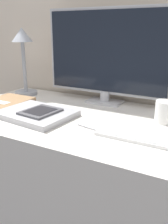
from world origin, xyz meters
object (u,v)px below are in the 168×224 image
notebook (5,102)px  pen (91,128)px  desk_lamp (23,51)px  laptop (36,114)px  coffee_mug (166,112)px  ereader (40,111)px  keyboard (144,137)px  monitor (106,55)px

notebook → pen: bearing=-9.5°
pen → desk_lamp: bearing=152.9°
laptop → coffee_mug: 0.55m
laptop → notebook: laptop is taller
laptop → coffee_mug: (0.52, 0.20, 0.03)m
laptop → ereader: bearing=-10.7°
notebook → pen: notebook is taller
desk_lamp → coffee_mug: (0.82, -0.08, -0.20)m
notebook → coffee_mug: (0.78, 0.12, 0.03)m
keyboard → coffee_mug: size_ratio=2.77×
laptop → pen: (0.28, -0.02, -0.01)m
coffee_mug → keyboard: bearing=-99.2°
desk_lamp → coffee_mug: size_ratio=3.10×
notebook → desk_lamp: bearing=100.9°
laptop → desk_lamp: size_ratio=0.89×
laptop → coffee_mug: size_ratio=2.76×
desk_lamp → notebook: (0.04, -0.21, -0.24)m
monitor → desk_lamp: (-0.48, -0.06, 0.00)m
ereader → notebook: ereader is taller
desk_lamp → notebook: size_ratio=1.51×
ereader → desk_lamp: size_ratio=0.45×
monitor → ereader: bearing=-113.0°
ereader → desk_lamp: bearing=139.0°
desk_lamp → pen: (0.58, -0.30, -0.24)m
laptop → ereader: ereader is taller
keyboard → desk_lamp: desk_lamp is taller
notebook → pen: size_ratio=1.90×
monitor → keyboard: size_ratio=1.94×
pen → ereader: bearing=177.5°
notebook → coffee_mug: bearing=9.0°
coffee_mug → pen: size_ratio=0.92×
laptop → notebook: bearing=164.1°
ereader → pen: bearing=-2.5°
ereader → coffee_mug: coffee_mug is taller
monitor → ereader: (-0.15, -0.35, -0.22)m
coffee_mug → pen: bearing=-137.7°
laptop → desk_lamp: 0.48m
keyboard → coffee_mug: 0.21m
desk_lamp → notebook: bearing=-79.1°
monitor → coffee_mug: size_ratio=5.38×
coffee_mug → ereader: bearing=-157.4°
monitor → pen: bearing=-73.8°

